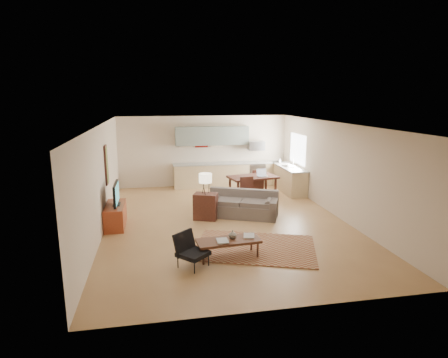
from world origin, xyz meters
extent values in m
plane|color=#A97A49|center=(0.00, 0.00, 0.00)|extent=(9.00, 9.00, 0.00)
plane|color=white|center=(0.00, 0.00, 2.70)|extent=(9.00, 9.00, 0.00)
plane|color=beige|center=(0.00, 4.50, 1.35)|extent=(6.50, 0.00, 6.50)
plane|color=beige|center=(0.00, -4.50, 1.35)|extent=(6.50, 0.00, 6.50)
plane|color=beige|center=(-3.25, 0.00, 1.35)|extent=(0.00, 9.00, 9.00)
plane|color=beige|center=(3.25, 0.00, 1.35)|extent=(0.00, 9.00, 9.00)
cube|color=#A5A8AD|center=(2.00, 4.18, 0.45)|extent=(0.62, 0.62, 0.90)
cube|color=#A5A8AD|center=(2.00, 4.20, 1.55)|extent=(0.62, 0.40, 0.35)
cube|color=gray|center=(0.30, 4.33, 1.95)|extent=(2.80, 0.34, 0.70)
cube|color=white|center=(3.23, 3.00, 1.55)|extent=(0.02, 1.40, 1.05)
cube|color=brown|center=(0.30, -1.95, 0.01)|extent=(3.20, 2.69, 0.02)
imported|color=maroon|center=(-0.67, -2.44, 0.42)|extent=(0.25, 0.33, 0.03)
imported|color=navy|center=(-0.03, -2.21, 0.42)|extent=(0.38, 0.43, 0.02)
imported|color=black|center=(-0.30, -2.29, 0.50)|extent=(0.24, 0.24, 0.18)
imported|color=#FDE3C6|center=(2.83, 3.77, 1.02)|extent=(0.11, 0.11, 0.19)
camera|label=1|loc=(-1.89, -9.76, 3.41)|focal=30.00mm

